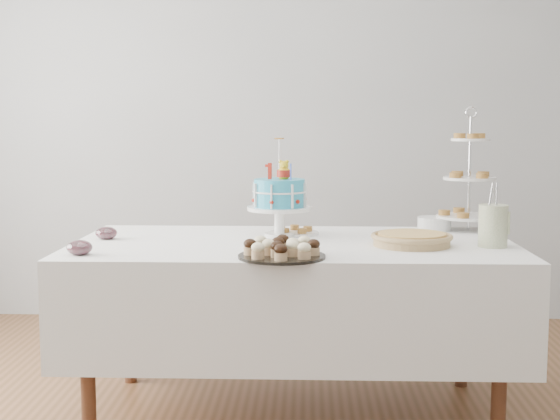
{
  "coord_description": "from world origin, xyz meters",
  "views": [
    {
      "loc": [
        0.06,
        -3.07,
        1.3
      ],
      "look_at": [
        -0.06,
        0.3,
        0.91
      ],
      "focal_mm": 50.0,
      "sensor_mm": 36.0,
      "label": 1
    }
  ],
  "objects_px": {
    "jam_bowl_a": "(80,248)",
    "pastry_plate": "(294,231)",
    "jam_bowl_b": "(106,233)",
    "utensil_pitcher": "(493,224)",
    "cupcake_tray": "(282,248)",
    "plate_stack": "(434,224)",
    "pie": "(412,238)",
    "birthday_cake": "(279,210)",
    "table": "(293,293)",
    "tiered_stand": "(469,179)"
  },
  "relations": [
    {
      "from": "jam_bowl_a",
      "to": "jam_bowl_b",
      "type": "xyz_separation_m",
      "value": [
        0.0,
        0.41,
        -0.0
      ]
    },
    {
      "from": "tiered_stand",
      "to": "table",
      "type": "bearing_deg",
      "value": -154.54
    },
    {
      "from": "jam_bowl_a",
      "to": "pastry_plate",
      "type": "bearing_deg",
      "value": 35.48
    },
    {
      "from": "cupcake_tray",
      "to": "jam_bowl_a",
      "type": "distance_m",
      "value": 0.8
    },
    {
      "from": "pastry_plate",
      "to": "jam_bowl_a",
      "type": "distance_m",
      "value": 1.03
    },
    {
      "from": "tiered_stand",
      "to": "utensil_pitcher",
      "type": "xyz_separation_m",
      "value": [
        0.0,
        -0.5,
        -0.15
      ]
    },
    {
      "from": "pie",
      "to": "tiered_stand",
      "type": "xyz_separation_m",
      "value": [
        0.34,
        0.49,
        0.22
      ]
    },
    {
      "from": "plate_stack",
      "to": "pastry_plate",
      "type": "relative_size",
      "value": 0.7
    },
    {
      "from": "plate_stack",
      "to": "jam_bowl_b",
      "type": "bearing_deg",
      "value": -167.01
    },
    {
      "from": "pie",
      "to": "pastry_plate",
      "type": "height_order",
      "value": "pie"
    },
    {
      "from": "birthday_cake",
      "to": "utensil_pitcher",
      "type": "height_order",
      "value": "birthday_cake"
    },
    {
      "from": "pie",
      "to": "utensil_pitcher",
      "type": "relative_size",
      "value": 1.27
    },
    {
      "from": "jam_bowl_a",
      "to": "pie",
      "type": "bearing_deg",
      "value": 11.53
    },
    {
      "from": "utensil_pitcher",
      "to": "plate_stack",
      "type": "bearing_deg",
      "value": 132.07
    },
    {
      "from": "table",
      "to": "pastry_plate",
      "type": "bearing_deg",
      "value": 90.65
    },
    {
      "from": "utensil_pitcher",
      "to": "jam_bowl_a",
      "type": "bearing_deg",
      "value": -147.31
    },
    {
      "from": "cupcake_tray",
      "to": "tiered_stand",
      "type": "distance_m",
      "value": 1.21
    },
    {
      "from": "jam_bowl_b",
      "to": "utensil_pitcher",
      "type": "distance_m",
      "value": 1.69
    },
    {
      "from": "birthday_cake",
      "to": "tiered_stand",
      "type": "xyz_separation_m",
      "value": [
        0.91,
        0.25,
        0.13
      ]
    },
    {
      "from": "plate_stack",
      "to": "birthday_cake",
      "type": "bearing_deg",
      "value": -161.68
    },
    {
      "from": "plate_stack",
      "to": "table",
      "type": "bearing_deg",
      "value": -149.49
    },
    {
      "from": "cupcake_tray",
      "to": "utensil_pitcher",
      "type": "bearing_deg",
      "value": 18.6
    },
    {
      "from": "cupcake_tray",
      "to": "jam_bowl_b",
      "type": "height_order",
      "value": "cupcake_tray"
    },
    {
      "from": "cupcake_tray",
      "to": "pastry_plate",
      "type": "xyz_separation_m",
      "value": [
        0.04,
        0.63,
        -0.02
      ]
    },
    {
      "from": "pastry_plate",
      "to": "jam_bowl_b",
      "type": "height_order",
      "value": "jam_bowl_b"
    },
    {
      "from": "table",
      "to": "jam_bowl_a",
      "type": "bearing_deg",
      "value": -156.67
    },
    {
      "from": "birthday_cake",
      "to": "cupcake_tray",
      "type": "distance_m",
      "value": 0.56
    },
    {
      "from": "pie",
      "to": "tiered_stand",
      "type": "height_order",
      "value": "tiered_stand"
    },
    {
      "from": "pie",
      "to": "plate_stack",
      "type": "bearing_deg",
      "value": 70.41
    },
    {
      "from": "table",
      "to": "pie",
      "type": "relative_size",
      "value": 5.56
    },
    {
      "from": "plate_stack",
      "to": "pie",
      "type": "bearing_deg",
      "value": -109.59
    },
    {
      "from": "jam_bowl_a",
      "to": "jam_bowl_b",
      "type": "relative_size",
      "value": 1.05
    },
    {
      "from": "jam_bowl_a",
      "to": "plate_stack",
      "type": "bearing_deg",
      "value": 26.65
    },
    {
      "from": "cupcake_tray",
      "to": "jam_bowl_b",
      "type": "xyz_separation_m",
      "value": [
        -0.8,
        0.45,
        -0.01
      ]
    },
    {
      "from": "jam_bowl_b",
      "to": "jam_bowl_a",
      "type": "bearing_deg",
      "value": -90.0
    },
    {
      "from": "jam_bowl_a",
      "to": "table",
      "type": "bearing_deg",
      "value": 23.33
    },
    {
      "from": "pie",
      "to": "jam_bowl_a",
      "type": "xyz_separation_m",
      "value": [
        -1.34,
        -0.27,
        -0.0
      ]
    },
    {
      "from": "tiered_stand",
      "to": "jam_bowl_b",
      "type": "height_order",
      "value": "tiered_stand"
    },
    {
      "from": "birthday_cake",
      "to": "jam_bowl_b",
      "type": "bearing_deg",
      "value": -157.58
    },
    {
      "from": "pastry_plate",
      "to": "jam_bowl_b",
      "type": "relative_size",
      "value": 2.41
    },
    {
      "from": "cupcake_tray",
      "to": "tiered_stand",
      "type": "height_order",
      "value": "tiered_stand"
    },
    {
      "from": "birthday_cake",
      "to": "jam_bowl_a",
      "type": "xyz_separation_m",
      "value": [
        -0.77,
        -0.51,
        -0.09
      ]
    },
    {
      "from": "tiered_stand",
      "to": "pastry_plate",
      "type": "bearing_deg",
      "value": -168.89
    },
    {
      "from": "tiered_stand",
      "to": "pie",
      "type": "bearing_deg",
      "value": -124.63
    },
    {
      "from": "table",
      "to": "utensil_pitcher",
      "type": "distance_m",
      "value": 0.91
    },
    {
      "from": "pie",
      "to": "utensil_pitcher",
      "type": "bearing_deg",
      "value": -2.67
    },
    {
      "from": "birthday_cake",
      "to": "tiered_stand",
      "type": "distance_m",
      "value": 0.95
    },
    {
      "from": "table",
      "to": "tiered_stand",
      "type": "bearing_deg",
      "value": 25.46
    },
    {
      "from": "birthday_cake",
      "to": "pie",
      "type": "height_order",
      "value": "birthday_cake"
    },
    {
      "from": "plate_stack",
      "to": "utensil_pitcher",
      "type": "distance_m",
      "value": 0.53
    }
  ]
}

